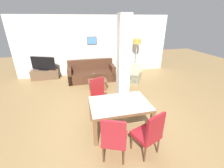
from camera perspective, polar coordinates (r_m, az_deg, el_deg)
ground_plane at (r=3.98m, az=2.70°, el=-16.15°), size 18.00×18.00×0.00m
back_wall at (r=7.35m, az=-6.46°, el=14.25°), size 7.20×0.09×2.70m
divider_pillar at (r=4.73m, az=4.43°, el=8.96°), size 0.36×0.34×2.70m
dining_table at (r=3.64m, az=2.87°, el=-9.25°), size 1.40×0.97×0.72m
dining_chair_far_left at (r=4.35m, az=-4.76°, el=-4.04°), size 0.60×0.60×1.00m
dining_chair_near_left at (r=2.94m, az=0.85°, el=-19.78°), size 0.60×0.60×1.00m
dining_chair_near_right at (r=3.12m, az=14.07°, el=-17.59°), size 0.59×0.59×1.00m
sofa at (r=6.72m, az=-7.82°, el=3.95°), size 2.00×0.87×0.87m
armchair at (r=6.71m, az=6.72°, el=4.02°), size 1.15×1.14×0.88m
coffee_table at (r=5.80m, az=-5.52°, el=-0.26°), size 0.71×0.47×0.39m
bottle at (r=5.79m, az=-6.90°, el=2.66°), size 0.08×0.08×0.24m
tv_stand at (r=7.46m, az=-24.10°, el=3.39°), size 1.17×0.40×0.43m
tv_screen at (r=7.31m, az=-24.76°, el=7.07°), size 1.04×0.48×0.59m
floor_lamp at (r=7.44m, az=9.42°, el=14.62°), size 0.36×0.36×1.66m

